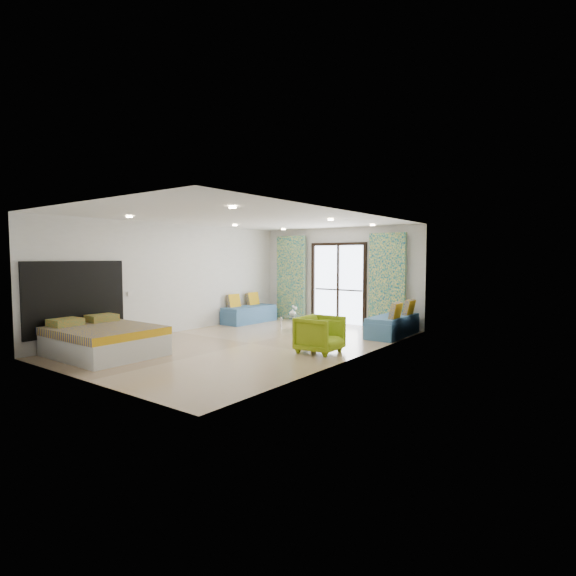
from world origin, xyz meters
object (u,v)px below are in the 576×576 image
Objects in this scene: coffee_table at (294,318)px; daybed_right at (393,325)px; daybed_left at (249,313)px; armchair at (320,333)px; bed at (104,340)px.

daybed_right is at bearing 18.10° from coffee_table.
coffee_table is at bearing -9.34° from daybed_left.
armchair reaches higher than coffee_table.
daybed_left is 2.45× the size of coffee_table.
coffee_table is at bearing 74.59° from bed.
daybed_left is 4.43m from armchair.
bed is 6.39m from daybed_right.
daybed_right reaches higher than armchair.
coffee_table is (1.24, 4.51, 0.05)m from bed.
bed is at bearing -105.41° from coffee_table.
daybed_left is at bearing 97.45° from bed.
coffee_table is at bearing 43.57° from armchair.
bed is at bearing 126.69° from armchair.
daybed_left is 2.15× the size of armchair.
daybed_left is at bearing 169.00° from coffee_table.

